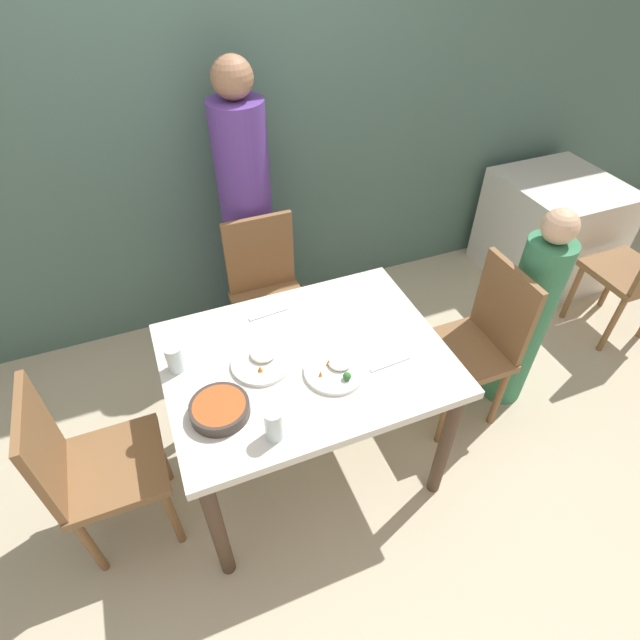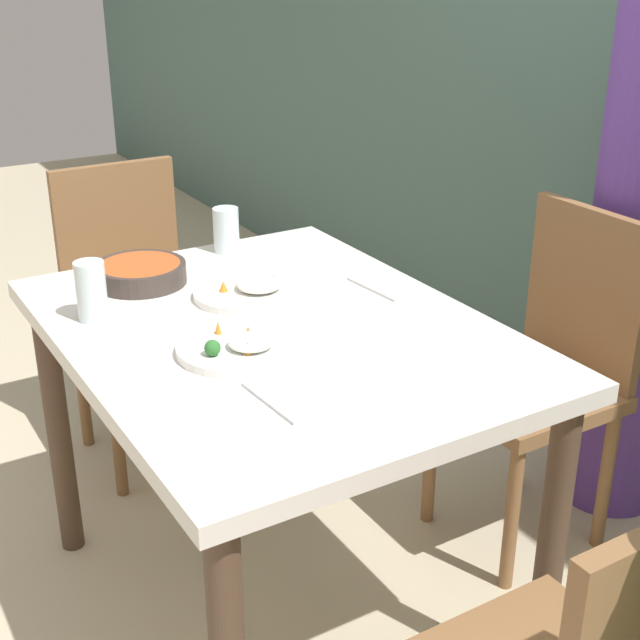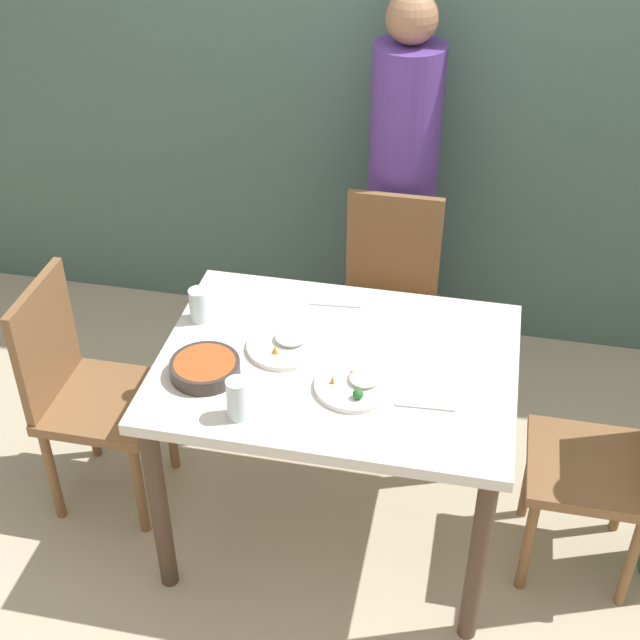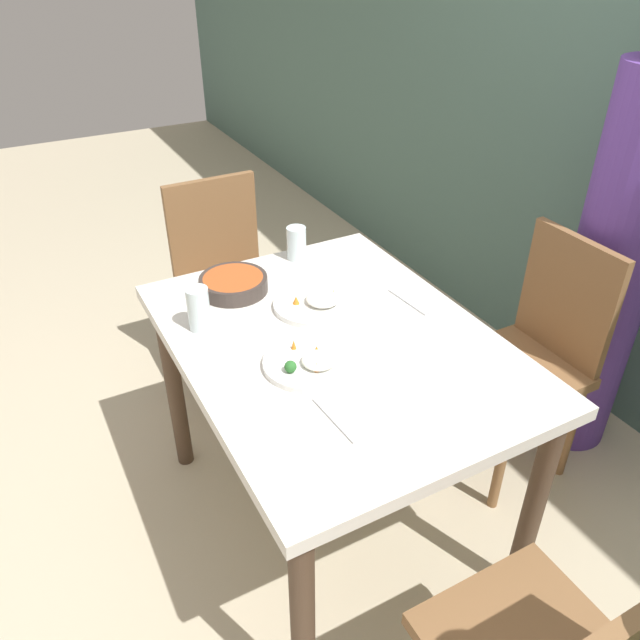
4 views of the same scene
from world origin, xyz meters
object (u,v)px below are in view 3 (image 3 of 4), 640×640
(person_adult, at_px, (401,203))
(bowl_curry, at_px, (205,368))
(chair_adult_spot, at_px, (387,300))
(chair_child_spot, at_px, (614,458))
(glass_water_tall, at_px, (199,305))
(plate_rice_adult, at_px, (355,385))

(person_adult, xyz_separation_m, bowl_curry, (-0.45, -1.23, 0.02))
(chair_adult_spot, xyz_separation_m, chair_child_spot, (0.85, -0.75, 0.00))
(chair_child_spot, xyz_separation_m, person_adult, (-0.85, 1.06, 0.27))
(glass_water_tall, bearing_deg, chair_child_spot, -4.29)
(chair_adult_spot, relative_size, chair_child_spot, 1.00)
(chair_adult_spot, height_order, person_adult, person_adult)
(bowl_curry, bearing_deg, person_adult, 69.86)
(chair_adult_spot, xyz_separation_m, person_adult, (0.00, 0.31, 0.27))
(glass_water_tall, bearing_deg, chair_adult_spot, 48.96)
(chair_adult_spot, distance_m, chair_child_spot, 1.13)
(chair_adult_spot, xyz_separation_m, bowl_curry, (-0.45, -0.92, 0.30))
(chair_adult_spot, height_order, plate_rice_adult, chair_adult_spot)
(chair_child_spot, xyz_separation_m, plate_rice_adult, (-0.83, -0.14, 0.29))
(person_adult, distance_m, plate_rice_adult, 1.20)
(glass_water_tall, bearing_deg, bowl_curry, -69.07)
(chair_adult_spot, height_order, chair_child_spot, same)
(bowl_curry, xyz_separation_m, glass_water_tall, (-0.11, 0.28, 0.03))
(bowl_curry, distance_m, glass_water_tall, 0.30)
(chair_adult_spot, xyz_separation_m, glass_water_tall, (-0.56, -0.64, 0.33))
(bowl_curry, height_order, glass_water_tall, glass_water_tall)
(plate_rice_adult, bearing_deg, glass_water_tall, 156.56)
(bowl_curry, relative_size, plate_rice_adult, 0.90)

